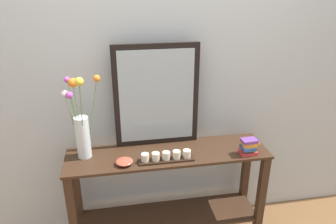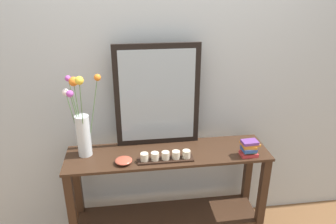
{
  "view_description": "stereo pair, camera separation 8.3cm",
  "coord_description": "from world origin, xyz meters",
  "px_view_note": "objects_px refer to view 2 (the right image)",
  "views": [
    {
      "loc": [
        -0.35,
        -1.99,
        2.02
      ],
      "look_at": [
        0.0,
        0.0,
        1.15
      ],
      "focal_mm": 33.9,
      "sensor_mm": 36.0,
      "label": 1
    },
    {
      "loc": [
        -0.27,
        -2.0,
        2.02
      ],
      "look_at": [
        0.0,
        0.0,
        1.15
      ],
      "focal_mm": 33.9,
      "sensor_mm": 36.0,
      "label": 2
    }
  ],
  "objects_px": {
    "tall_vase_left": "(82,125)",
    "decorative_bowl": "(124,161)",
    "candle_tray": "(166,157)",
    "book_stack": "(249,148)",
    "mirror_leaning": "(157,96)",
    "console_table": "(168,188)"
  },
  "relations": [
    {
      "from": "console_table",
      "to": "book_stack",
      "type": "distance_m",
      "value": 0.69
    },
    {
      "from": "mirror_leaning",
      "to": "decorative_bowl",
      "type": "height_order",
      "value": "mirror_leaning"
    },
    {
      "from": "candle_tray",
      "to": "book_stack",
      "type": "xyz_separation_m",
      "value": [
        0.6,
        -0.02,
        0.03
      ]
    },
    {
      "from": "tall_vase_left",
      "to": "decorative_bowl",
      "type": "xyz_separation_m",
      "value": [
        0.28,
        -0.15,
        -0.22
      ]
    },
    {
      "from": "mirror_leaning",
      "to": "tall_vase_left",
      "type": "bearing_deg",
      "value": -168.38
    },
    {
      "from": "console_table",
      "to": "decorative_bowl",
      "type": "xyz_separation_m",
      "value": [
        -0.32,
        -0.1,
        0.34
      ]
    },
    {
      "from": "console_table",
      "to": "book_stack",
      "type": "height_order",
      "value": "book_stack"
    },
    {
      "from": "tall_vase_left",
      "to": "decorative_bowl",
      "type": "distance_m",
      "value": 0.38
    },
    {
      "from": "candle_tray",
      "to": "decorative_bowl",
      "type": "height_order",
      "value": "candle_tray"
    },
    {
      "from": "console_table",
      "to": "book_stack",
      "type": "xyz_separation_m",
      "value": [
        0.57,
        -0.12,
        0.38
      ]
    },
    {
      "from": "candle_tray",
      "to": "book_stack",
      "type": "relative_size",
      "value": 3.02
    },
    {
      "from": "decorative_bowl",
      "to": "book_stack",
      "type": "height_order",
      "value": "book_stack"
    },
    {
      "from": "console_table",
      "to": "mirror_leaning",
      "type": "height_order",
      "value": "mirror_leaning"
    },
    {
      "from": "candle_tray",
      "to": "decorative_bowl",
      "type": "distance_m",
      "value": 0.29
    },
    {
      "from": "decorative_bowl",
      "to": "tall_vase_left",
      "type": "bearing_deg",
      "value": 150.66
    },
    {
      "from": "candle_tray",
      "to": "book_stack",
      "type": "bearing_deg",
      "value": -1.6
    },
    {
      "from": "tall_vase_left",
      "to": "candle_tray",
      "type": "xyz_separation_m",
      "value": [
        0.57,
        -0.15,
        -0.21
      ]
    },
    {
      "from": "tall_vase_left",
      "to": "book_stack",
      "type": "xyz_separation_m",
      "value": [
        1.17,
        -0.17,
        -0.18
      ]
    },
    {
      "from": "mirror_leaning",
      "to": "book_stack",
      "type": "distance_m",
      "value": 0.76
    },
    {
      "from": "mirror_leaning",
      "to": "decorative_bowl",
      "type": "bearing_deg",
      "value": -135.08
    },
    {
      "from": "console_table",
      "to": "candle_tray",
      "type": "bearing_deg",
      "value": -106.65
    },
    {
      "from": "candle_tray",
      "to": "book_stack",
      "type": "height_order",
      "value": "book_stack"
    }
  ]
}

